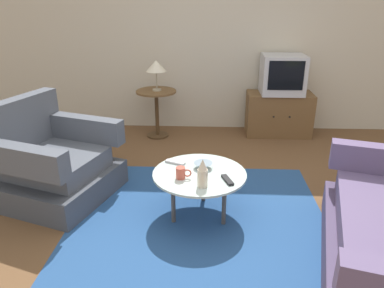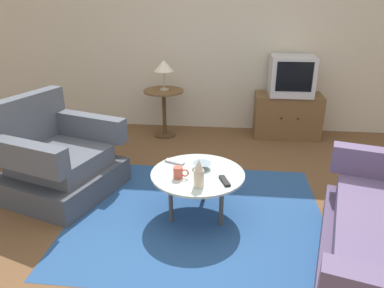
{
  "view_description": "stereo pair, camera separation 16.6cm",
  "coord_description": "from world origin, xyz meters",
  "px_view_note": "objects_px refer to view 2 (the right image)",
  "views": [
    {
      "loc": [
        -0.06,
        -2.46,
        1.73
      ],
      "look_at": [
        -0.2,
        0.41,
        0.55
      ],
      "focal_mm": 33.63,
      "sensor_mm": 36.0,
      "label": 1
    },
    {
      "loc": [
        0.1,
        -2.45,
        1.73
      ],
      "look_at": [
        -0.2,
        0.41,
        0.55
      ],
      "focal_mm": 33.63,
      "sensor_mm": 36.0,
      "label": 2
    }
  ],
  "objects_px": {
    "coffee_table": "(198,177)",
    "television": "(291,76)",
    "table_lamp": "(164,66)",
    "bowl": "(202,166)",
    "tv_remote_dark": "(225,181)",
    "tv_remote_silver": "(175,162)",
    "tv_stand": "(287,115)",
    "vase": "(199,174)",
    "side_table": "(164,103)",
    "armchair": "(56,161)",
    "mug": "(179,173)"
  },
  "relations": [
    {
      "from": "bowl",
      "to": "coffee_table",
      "type": "bearing_deg",
      "value": -107.02
    },
    {
      "from": "armchair",
      "to": "mug",
      "type": "bearing_deg",
      "value": 90.39
    },
    {
      "from": "tv_remote_dark",
      "to": "tv_remote_silver",
      "type": "distance_m",
      "value": 0.53
    },
    {
      "from": "tv_remote_silver",
      "to": "mug",
      "type": "bearing_deg",
      "value": 128.03
    },
    {
      "from": "television",
      "to": "tv_remote_silver",
      "type": "height_order",
      "value": "television"
    },
    {
      "from": "tv_remote_silver",
      "to": "side_table",
      "type": "bearing_deg",
      "value": -53.67
    },
    {
      "from": "tv_stand",
      "to": "vase",
      "type": "height_order",
      "value": "vase"
    },
    {
      "from": "armchair",
      "to": "coffee_table",
      "type": "relative_size",
      "value": 1.52
    },
    {
      "from": "vase",
      "to": "tv_remote_dark",
      "type": "distance_m",
      "value": 0.24
    },
    {
      "from": "television",
      "to": "vase",
      "type": "distance_m",
      "value": 2.45
    },
    {
      "from": "armchair",
      "to": "tv_remote_silver",
      "type": "height_order",
      "value": "armchair"
    },
    {
      "from": "coffee_table",
      "to": "television",
      "type": "distance_m",
      "value": 2.28
    },
    {
      "from": "table_lamp",
      "to": "bowl",
      "type": "height_order",
      "value": "table_lamp"
    },
    {
      "from": "table_lamp",
      "to": "television",
      "type": "bearing_deg",
      "value": 5.24
    },
    {
      "from": "tv_remote_silver",
      "to": "table_lamp",
      "type": "bearing_deg",
      "value": -54.06
    },
    {
      "from": "mug",
      "to": "bowl",
      "type": "distance_m",
      "value": 0.26
    },
    {
      "from": "vase",
      "to": "bowl",
      "type": "bearing_deg",
      "value": 90.06
    },
    {
      "from": "television",
      "to": "tv_remote_silver",
      "type": "distance_m",
      "value": 2.24
    },
    {
      "from": "mug",
      "to": "tv_remote_silver",
      "type": "xyz_separation_m",
      "value": [
        -0.07,
        0.27,
        -0.04
      ]
    },
    {
      "from": "table_lamp",
      "to": "tv_remote_silver",
      "type": "relative_size",
      "value": 2.13
    },
    {
      "from": "television",
      "to": "tv_remote_silver",
      "type": "xyz_separation_m",
      "value": [
        -1.22,
        -1.83,
        -0.4
      ]
    },
    {
      "from": "tv_remote_dark",
      "to": "tv_remote_silver",
      "type": "xyz_separation_m",
      "value": [
        -0.44,
        0.3,
        0.0
      ]
    },
    {
      "from": "armchair",
      "to": "coffee_table",
      "type": "distance_m",
      "value": 1.39
    },
    {
      "from": "armchair",
      "to": "tv_remote_silver",
      "type": "xyz_separation_m",
      "value": [
        1.15,
        -0.12,
        0.1
      ]
    },
    {
      "from": "armchair",
      "to": "table_lamp",
      "type": "xyz_separation_m",
      "value": [
        0.77,
        1.57,
        0.62
      ]
    },
    {
      "from": "side_table",
      "to": "tv_remote_silver",
      "type": "height_order",
      "value": "side_table"
    },
    {
      "from": "tv_remote_dark",
      "to": "tv_remote_silver",
      "type": "bearing_deg",
      "value": 35.69
    },
    {
      "from": "vase",
      "to": "armchair",
      "type": "bearing_deg",
      "value": 159.58
    },
    {
      "from": "bowl",
      "to": "tv_remote_silver",
      "type": "xyz_separation_m",
      "value": [
        -0.24,
        0.08,
        -0.01
      ]
    },
    {
      "from": "side_table",
      "to": "mug",
      "type": "bearing_deg",
      "value": -76.61
    },
    {
      "from": "television",
      "to": "mug",
      "type": "xyz_separation_m",
      "value": [
        -1.14,
        -2.11,
        -0.37
      ]
    },
    {
      "from": "table_lamp",
      "to": "mug",
      "type": "relative_size",
      "value": 3.08
    },
    {
      "from": "tv_stand",
      "to": "television",
      "type": "distance_m",
      "value": 0.53
    },
    {
      "from": "tv_stand",
      "to": "vase",
      "type": "xyz_separation_m",
      "value": [
        -0.97,
        -2.24,
        0.22
      ]
    },
    {
      "from": "vase",
      "to": "mug",
      "type": "distance_m",
      "value": 0.22
    },
    {
      "from": "mug",
      "to": "table_lamp",
      "type": "bearing_deg",
      "value": 103.05
    },
    {
      "from": "side_table",
      "to": "table_lamp",
      "type": "height_order",
      "value": "table_lamp"
    },
    {
      "from": "television",
      "to": "vase",
      "type": "xyz_separation_m",
      "value": [
        -0.97,
        -2.23,
        -0.31
      ]
    },
    {
      "from": "mug",
      "to": "tv_remote_dark",
      "type": "xyz_separation_m",
      "value": [
        0.36,
        -0.03,
        -0.04
      ]
    },
    {
      "from": "armchair",
      "to": "side_table",
      "type": "relative_size",
      "value": 1.88
    },
    {
      "from": "vase",
      "to": "bowl",
      "type": "height_order",
      "value": "vase"
    },
    {
      "from": "coffee_table",
      "to": "side_table",
      "type": "xyz_separation_m",
      "value": [
        -0.61,
        1.86,
        0.08
      ]
    },
    {
      "from": "mug",
      "to": "vase",
      "type": "bearing_deg",
      "value": -35.86
    },
    {
      "from": "television",
      "to": "table_lamp",
      "type": "distance_m",
      "value": 1.61
    },
    {
      "from": "armchair",
      "to": "tv_stand",
      "type": "relative_size",
      "value": 1.38
    },
    {
      "from": "coffee_table",
      "to": "bowl",
      "type": "height_order",
      "value": "bowl"
    },
    {
      "from": "tv_stand",
      "to": "table_lamp",
      "type": "bearing_deg",
      "value": -174.21
    },
    {
      "from": "coffee_table",
      "to": "tv_remote_silver",
      "type": "distance_m",
      "value": 0.28
    },
    {
      "from": "armchair",
      "to": "vase",
      "type": "distance_m",
      "value": 1.5
    },
    {
      "from": "armchair",
      "to": "tv_remote_silver",
      "type": "bearing_deg",
      "value": 102.21
    }
  ]
}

